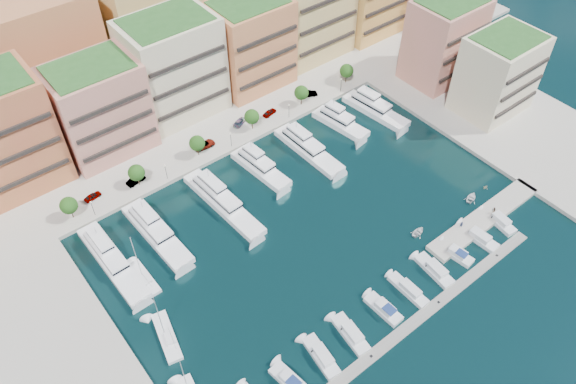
% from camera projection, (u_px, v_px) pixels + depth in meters
% --- Properties ---
extents(ground, '(400.00, 400.00, 0.00)m').
position_uv_depth(ground, '(314.00, 225.00, 121.48)').
color(ground, black).
rests_on(ground, ground).
extents(north_quay, '(220.00, 64.00, 2.00)m').
position_uv_depth(north_quay, '(169.00, 91.00, 154.96)').
color(north_quay, '#9E998E').
rests_on(north_quay, ground).
extents(east_quay, '(34.00, 76.00, 2.00)m').
position_uv_depth(east_quay, '(518.00, 129.00, 143.77)').
color(east_quay, '#9E998E').
rests_on(east_quay, ground).
extents(hillside, '(240.00, 40.00, 58.00)m').
position_uv_depth(hillside, '(93.00, 21.00, 180.87)').
color(hillside, '#1E3E19').
rests_on(hillside, ground).
extents(south_pontoon, '(72.00, 2.20, 0.35)m').
position_uv_depth(south_pontoon, '(406.00, 329.00, 104.00)').
color(south_pontoon, gray).
rests_on(south_pontoon, ground).
extents(finger_pier, '(32.00, 5.00, 2.00)m').
position_uv_depth(finger_pier, '(483.00, 220.00, 122.48)').
color(finger_pier, '#9E998E').
rests_on(finger_pier, ground).
extents(apartment_1, '(20.00, 16.50, 26.80)m').
position_uv_depth(apartment_1, '(3.00, 134.00, 120.31)').
color(apartment_1, '#B3703B').
rests_on(apartment_1, north_quay).
extents(apartment_2, '(20.00, 15.50, 22.80)m').
position_uv_depth(apartment_2, '(100.00, 108.00, 129.69)').
color(apartment_2, tan).
rests_on(apartment_2, north_quay).
extents(apartment_3, '(22.00, 16.50, 25.80)m').
position_uv_depth(apartment_3, '(174.00, 67.00, 138.69)').
color(apartment_3, beige).
rests_on(apartment_3, north_quay).
extents(apartment_4, '(20.00, 15.50, 23.80)m').
position_uv_depth(apartment_4, '(251.00, 44.00, 147.78)').
color(apartment_4, '#D0814E').
rests_on(apartment_4, north_quay).
extents(apartment_5, '(22.00, 16.50, 26.80)m').
position_uv_depth(apartment_5, '(310.00, 10.00, 157.21)').
color(apartment_5, tan).
rests_on(apartment_5, north_quay).
extents(apartment_east_a, '(18.00, 14.50, 22.80)m').
position_uv_depth(apartment_east_a, '(444.00, 40.00, 149.97)').
color(apartment_east_a, tan).
rests_on(apartment_east_a, east_quay).
extents(apartment_east_b, '(18.00, 14.50, 20.80)m').
position_uv_depth(apartment_east_b, '(498.00, 74.00, 140.97)').
color(apartment_east_b, beige).
rests_on(apartment_east_b, east_quay).
extents(backblock_1, '(26.00, 18.00, 30.00)m').
position_uv_depth(backblock_1, '(46.00, 53.00, 139.12)').
color(backblock_1, '#D0814E').
rests_on(backblock_1, north_quay).
extents(backblock_2, '(26.00, 18.00, 30.00)m').
position_uv_depth(backblock_2, '(153.00, 15.00, 151.99)').
color(backblock_2, tan).
rests_on(backblock_2, north_quay).
extents(tree_0, '(3.80, 3.80, 5.65)m').
position_uv_depth(tree_0, '(69.00, 205.00, 118.97)').
color(tree_0, '#473323').
rests_on(tree_0, north_quay).
extents(tree_1, '(3.80, 3.80, 5.65)m').
position_uv_depth(tree_1, '(136.00, 173.00, 125.84)').
color(tree_1, '#473323').
rests_on(tree_1, north_quay).
extents(tree_2, '(3.80, 3.80, 5.65)m').
position_uv_depth(tree_2, '(197.00, 143.00, 132.70)').
color(tree_2, '#473323').
rests_on(tree_2, north_quay).
extents(tree_3, '(3.80, 3.80, 5.65)m').
position_uv_depth(tree_3, '(252.00, 117.00, 139.57)').
color(tree_3, '#473323').
rests_on(tree_3, north_quay).
extents(tree_4, '(3.80, 3.80, 5.65)m').
position_uv_depth(tree_4, '(301.00, 93.00, 146.43)').
color(tree_4, '#473323').
rests_on(tree_4, north_quay).
extents(tree_5, '(3.80, 3.80, 5.65)m').
position_uv_depth(tree_5, '(347.00, 71.00, 153.30)').
color(tree_5, '#473323').
rests_on(tree_5, north_quay).
extents(lamppost_0, '(0.30, 0.30, 4.20)m').
position_uv_depth(lamppost_0, '(92.00, 206.00, 120.11)').
color(lamppost_0, black).
rests_on(lamppost_0, north_quay).
extents(lamppost_1, '(0.30, 0.30, 4.20)m').
position_uv_depth(lamppost_1, '(166.00, 170.00, 127.83)').
color(lamppost_1, black).
rests_on(lamppost_1, north_quay).
extents(lamppost_2, '(0.30, 0.30, 4.20)m').
position_uv_depth(lamppost_2, '(231.00, 137.00, 135.56)').
color(lamppost_2, black).
rests_on(lamppost_2, north_quay).
extents(lamppost_3, '(0.30, 0.30, 4.20)m').
position_uv_depth(lamppost_3, '(289.00, 109.00, 143.28)').
color(lamppost_3, black).
rests_on(lamppost_3, north_quay).
extents(lamppost_4, '(0.30, 0.30, 4.20)m').
position_uv_depth(lamppost_4, '(341.00, 83.00, 151.01)').
color(lamppost_4, black).
rests_on(lamppost_4, north_quay).
extents(yacht_0, '(4.94, 23.73, 7.30)m').
position_uv_depth(yacht_0, '(110.00, 258.00, 113.77)').
color(yacht_0, white).
rests_on(yacht_0, ground).
extents(yacht_1, '(5.64, 21.91, 7.30)m').
position_uv_depth(yacht_1, '(155.00, 231.00, 118.88)').
color(yacht_1, white).
rests_on(yacht_1, ground).
extents(yacht_2, '(5.84, 25.03, 7.30)m').
position_uv_depth(yacht_2, '(221.00, 200.00, 124.87)').
color(yacht_2, white).
rests_on(yacht_2, ground).
extents(yacht_3, '(5.86, 17.35, 7.30)m').
position_uv_depth(yacht_3, '(259.00, 166.00, 132.46)').
color(yacht_3, white).
rests_on(yacht_3, ground).
extents(yacht_4, '(5.29, 21.26, 7.30)m').
position_uv_depth(yacht_4, '(307.00, 148.00, 137.10)').
color(yacht_4, white).
rests_on(yacht_4, ground).
extents(yacht_5, '(6.66, 16.23, 7.30)m').
position_uv_depth(yacht_5, '(339.00, 121.00, 143.92)').
color(yacht_5, white).
rests_on(yacht_5, ground).
extents(yacht_6, '(6.90, 19.73, 7.30)m').
position_uv_depth(yacht_6, '(374.00, 108.00, 147.68)').
color(yacht_6, white).
rests_on(yacht_6, ground).
extents(cruiser_1, '(3.84, 7.91, 2.66)m').
position_uv_depth(cruiser_1, '(290.00, 381.00, 96.52)').
color(cruiser_1, silver).
rests_on(cruiser_1, ground).
extents(cruiser_2, '(3.82, 9.21, 2.55)m').
position_uv_depth(cruiser_2, '(321.00, 356.00, 99.63)').
color(cruiser_2, silver).
rests_on(cruiser_2, ground).
extents(cruiser_3, '(3.88, 9.26, 2.55)m').
position_uv_depth(cruiser_3, '(351.00, 334.00, 102.68)').
color(cruiser_3, silver).
rests_on(cruiser_3, ground).
extents(cruiser_4, '(3.09, 7.96, 2.66)m').
position_uv_depth(cruiser_4, '(384.00, 309.00, 106.30)').
color(cruiser_4, silver).
rests_on(cruiser_4, ground).
extents(cruiser_5, '(2.40, 9.09, 2.55)m').
position_uv_depth(cruiser_5, '(408.00, 290.00, 109.25)').
color(cruiser_5, silver).
rests_on(cruiser_5, ground).
extents(cruiser_6, '(3.56, 9.24, 2.55)m').
position_uv_depth(cruiser_6, '(435.00, 270.00, 112.51)').
color(cruiser_6, silver).
rests_on(cruiser_6, ground).
extents(cruiser_7, '(3.51, 7.78, 2.66)m').
position_uv_depth(cruiser_7, '(456.00, 254.00, 115.32)').
color(cruiser_7, silver).
rests_on(cruiser_7, ground).
extents(cruiser_8, '(3.38, 9.27, 2.55)m').
position_uv_depth(cruiser_8, '(478.00, 237.00, 118.39)').
color(cruiser_8, silver).
rests_on(cruiser_8, ground).
extents(cruiser_9, '(3.51, 8.49, 2.55)m').
position_uv_depth(cruiser_9, '(499.00, 221.00, 121.45)').
color(cruiser_9, silver).
rests_on(cruiser_9, ground).
extents(sailboat_2, '(2.77, 9.62, 13.20)m').
position_uv_depth(sailboat_2, '(144.00, 279.00, 111.37)').
color(sailboat_2, white).
rests_on(sailboat_2, ground).
extents(sailboat_1, '(5.08, 11.17, 13.20)m').
position_uv_depth(sailboat_1, '(167.00, 337.00, 102.52)').
color(sailboat_1, white).
rests_on(sailboat_1, ground).
extents(tender_2, '(4.34, 3.67, 0.77)m').
position_uv_depth(tender_2, '(471.00, 198.00, 126.47)').
color(tender_2, white).
rests_on(tender_2, ground).
extents(tender_0, '(3.92, 3.08, 0.74)m').
position_uv_depth(tender_0, '(418.00, 232.00, 119.60)').
color(tender_0, silver).
rests_on(tender_0, ground).
extents(tender_3, '(1.39, 1.21, 0.71)m').
position_uv_depth(tender_3, '(485.00, 187.00, 128.81)').
color(tender_3, '#C1B894').
rests_on(tender_3, ground).
extents(car_0, '(4.14, 2.19, 1.34)m').
position_uv_depth(car_0, '(93.00, 196.00, 125.04)').
color(car_0, gray).
rests_on(car_0, north_quay).
extents(car_1, '(4.76, 2.30, 1.51)m').
position_uv_depth(car_1, '(136.00, 180.00, 128.43)').
color(car_1, gray).
rests_on(car_1, north_quay).
extents(car_2, '(5.59, 2.97, 1.50)m').
position_uv_depth(car_2, '(204.00, 145.00, 136.86)').
color(car_2, gray).
rests_on(car_2, north_quay).
extents(car_3, '(4.91, 3.59, 1.32)m').
position_uv_depth(car_3, '(240.00, 122.00, 143.01)').
color(car_3, gray).
rests_on(car_3, north_quay).
extents(car_4, '(4.46, 2.56, 1.43)m').
position_uv_depth(car_4, '(270.00, 112.00, 145.61)').
color(car_4, gray).
rests_on(car_4, north_quay).
extents(car_5, '(4.85, 3.35, 1.51)m').
position_uv_depth(car_5, '(309.00, 94.00, 151.08)').
color(car_5, gray).
rests_on(car_5, north_quay).
extents(person_0, '(0.63, 0.72, 1.66)m').
position_uv_depth(person_0, '(461.00, 224.00, 119.16)').
color(person_0, '#283351').
rests_on(person_0, finger_pier).
extents(person_1, '(1.09, 1.07, 1.77)m').
position_uv_depth(person_1, '(494.00, 211.00, 121.81)').
color(person_1, brown).
rests_on(person_1, finger_pier).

